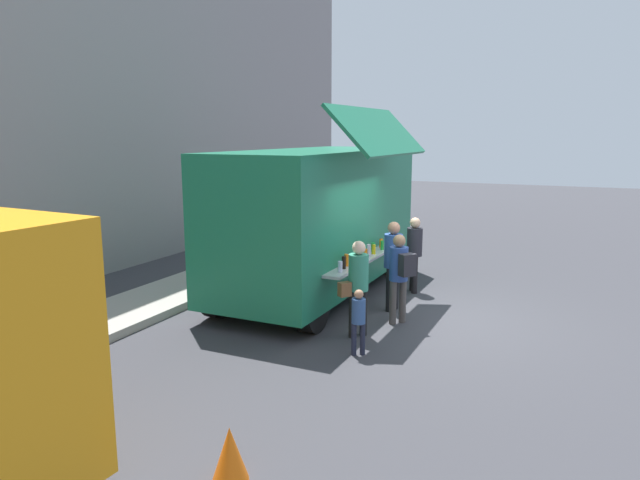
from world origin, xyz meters
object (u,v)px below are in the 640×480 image
Objects in this scene: trash_bin at (301,235)px; customer_extra_browsing at (414,248)px; customer_front_ordering at (393,258)px; customer_rear_waiting at (358,281)px; food_truck_main at (319,216)px; customer_mid_with_backpack at (400,270)px; traffic_cone_orange at (230,454)px; child_near_queue at (359,316)px.

customer_extra_browsing reaches higher than trash_bin.
customer_front_ordering reaches higher than trash_bin.
trash_bin is at bearing -18.70° from customer_rear_waiting.
food_truck_main is 3.70× the size of customer_rear_waiting.
food_truck_main is at bearing 6.37° from customer_mid_with_backpack.
customer_mid_with_backpack is at bearing -78.23° from customer_rear_waiting.
trash_bin is at bearing 32.15° from food_truck_main.
traffic_cone_orange is 3.55m from child_near_queue.
customer_rear_waiting is at bearing -12.43° from child_near_queue.
trash_bin is at bearing -1.76° from child_near_queue.
traffic_cone_orange is 0.34× the size of customer_extra_browsing.
customer_front_ordering reaches higher than customer_mid_with_backpack.
food_truck_main is 6.64× the size of trash_bin.
customer_extra_browsing is at bearing -63.71° from food_truck_main.
customer_front_ordering reaches higher than customer_rear_waiting.
trash_bin is 0.56× the size of customer_mid_with_backpack.
food_truck_main is 2.12m from customer_extra_browsing.
trash_bin is at bearing -61.93° from customer_extra_browsing.
traffic_cone_orange is at bearing 125.81° from customer_mid_with_backpack.
traffic_cone_orange is at bearing 145.66° from child_near_queue.
customer_rear_waiting reaches higher than customer_mid_with_backpack.
food_truck_main is 2.57m from customer_mid_with_backpack.
customer_mid_with_backpack is (-1.28, -2.13, -0.66)m from food_truck_main.
traffic_cone_orange is 0.61× the size of trash_bin.
food_truck_main is at bearing -4.68° from customer_front_ordering.
customer_front_ordering is at bearing 2.01° from traffic_cone_orange.
customer_extra_browsing is at bearing -78.69° from customer_front_ordering.
food_truck_main reaches higher than customer_extra_browsing.
customer_mid_with_backpack reaches higher than traffic_cone_orange.
customer_front_ordering is (-0.55, -1.78, -0.62)m from food_truck_main.
customer_rear_waiting reaches higher than child_near_queue.
traffic_cone_orange is 5.25m from customer_mid_with_backpack.
customer_mid_with_backpack is 1.56× the size of child_near_queue.
traffic_cone_orange is at bearing 104.47° from customer_front_ordering.
customer_extra_browsing is (7.34, 0.18, 0.68)m from traffic_cone_orange.
customer_mid_with_backpack is 1.71m from child_near_queue.
customer_front_ordering is 0.81m from customer_mid_with_backpack.
traffic_cone_orange is (-6.48, -1.99, -1.36)m from food_truck_main.
traffic_cone_orange is 4.35m from customer_rear_waiting.
customer_front_ordering is at bearing -27.11° from customer_mid_with_backpack.
food_truck_main reaches higher than customer_mid_with_backpack.
traffic_cone_orange is 11.15m from trash_bin.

